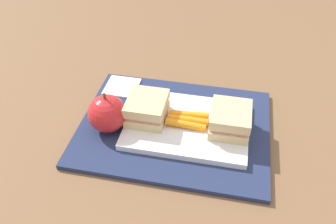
{
  "coord_description": "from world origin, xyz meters",
  "views": [
    {
      "loc": [
        -0.09,
        0.49,
        0.48
      ],
      "look_at": [
        0.01,
        0.0,
        0.04
      ],
      "focal_mm": 38.18,
      "sensor_mm": 36.0,
      "label": 1
    }
  ],
  "objects_px": {
    "sandwich_half_left": "(230,119)",
    "carrot_sticks_bundle": "(188,120)",
    "food_tray": "(187,125)",
    "sandwich_half_right": "(147,108)",
    "apple": "(107,114)",
    "paper_napkin": "(122,87)"
  },
  "relations": [
    {
      "from": "carrot_sticks_bundle",
      "to": "apple",
      "type": "xyz_separation_m",
      "value": [
        0.15,
        0.03,
        0.02
      ]
    },
    {
      "from": "carrot_sticks_bundle",
      "to": "paper_napkin",
      "type": "distance_m",
      "value": 0.19
    },
    {
      "from": "paper_napkin",
      "to": "apple",
      "type": "bearing_deg",
      "value": 96.29
    },
    {
      "from": "sandwich_half_right",
      "to": "sandwich_half_left",
      "type": "bearing_deg",
      "value": 180.0
    },
    {
      "from": "carrot_sticks_bundle",
      "to": "apple",
      "type": "bearing_deg",
      "value": 12.11
    },
    {
      "from": "carrot_sticks_bundle",
      "to": "paper_napkin",
      "type": "relative_size",
      "value": 1.12
    },
    {
      "from": "sandwich_half_right",
      "to": "carrot_sticks_bundle",
      "type": "distance_m",
      "value": 0.08
    },
    {
      "from": "sandwich_half_left",
      "to": "paper_napkin",
      "type": "bearing_deg",
      "value": -22.24
    },
    {
      "from": "sandwich_half_left",
      "to": "apple",
      "type": "relative_size",
      "value": 0.96
    },
    {
      "from": "sandwich_half_left",
      "to": "sandwich_half_right",
      "type": "bearing_deg",
      "value": 0.0
    },
    {
      "from": "carrot_sticks_bundle",
      "to": "paper_napkin",
      "type": "height_order",
      "value": "carrot_sticks_bundle"
    },
    {
      "from": "food_tray",
      "to": "paper_napkin",
      "type": "height_order",
      "value": "food_tray"
    },
    {
      "from": "sandwich_half_right",
      "to": "paper_napkin",
      "type": "relative_size",
      "value": 1.14
    },
    {
      "from": "food_tray",
      "to": "sandwich_half_left",
      "type": "distance_m",
      "value": 0.08
    },
    {
      "from": "sandwich_half_left",
      "to": "paper_napkin",
      "type": "height_order",
      "value": "sandwich_half_left"
    },
    {
      "from": "sandwich_half_left",
      "to": "apple",
      "type": "distance_m",
      "value": 0.23
    },
    {
      "from": "food_tray",
      "to": "apple",
      "type": "height_order",
      "value": "apple"
    },
    {
      "from": "carrot_sticks_bundle",
      "to": "food_tray",
      "type": "bearing_deg",
      "value": 20.93
    },
    {
      "from": "sandwich_half_left",
      "to": "carrot_sticks_bundle",
      "type": "xyz_separation_m",
      "value": [
        0.08,
        -0.0,
        -0.01
      ]
    },
    {
      "from": "food_tray",
      "to": "sandwich_half_right",
      "type": "bearing_deg",
      "value": 0.0
    },
    {
      "from": "sandwich_half_right",
      "to": "carrot_sticks_bundle",
      "type": "relative_size",
      "value": 1.02
    },
    {
      "from": "sandwich_half_left",
      "to": "food_tray",
      "type": "bearing_deg",
      "value": 0.0
    }
  ]
}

